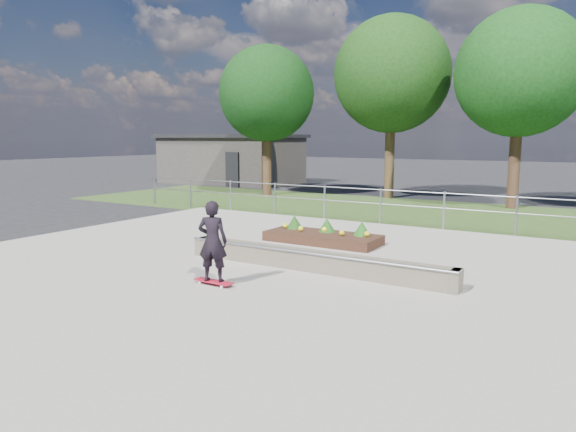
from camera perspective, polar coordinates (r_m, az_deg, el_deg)
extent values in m
plane|color=black|center=(10.21, -5.38, -7.11)|extent=(120.00, 120.00, 0.00)
cube|color=#2C431A|center=(19.96, 13.81, 0.44)|extent=(30.00, 8.00, 0.02)
cube|color=gray|center=(10.20, -5.38, -6.95)|extent=(15.00, 15.00, 0.06)
cylinder|color=#94969C|center=(22.22, -14.61, 2.75)|extent=(0.06, 0.06, 1.20)
cylinder|color=gray|center=(20.83, -10.77, 2.51)|extent=(0.06, 0.06, 1.20)
cylinder|color=gray|center=(19.55, -6.41, 2.22)|extent=(0.06, 0.06, 1.20)
cylinder|color=gray|center=(18.41, -1.47, 1.87)|extent=(0.06, 0.06, 1.20)
cylinder|color=#96999E|center=(17.41, 4.08, 1.46)|extent=(0.06, 0.06, 1.20)
cylinder|color=gray|center=(16.60, 10.23, 1.00)|extent=(0.06, 0.06, 1.20)
cylinder|color=#9CA0A5|center=(16.00, 16.92, 0.48)|extent=(0.06, 0.06, 1.20)
cylinder|color=gray|center=(15.63, 24.02, -0.08)|extent=(0.06, 0.06, 1.20)
cylinder|color=gray|center=(16.54, 10.28, 2.89)|extent=(20.00, 0.04, 0.04)
cylinder|color=gray|center=(16.59, 10.24, 1.34)|extent=(20.00, 0.04, 0.04)
cube|color=#322F2D|center=(32.66, -6.29, 6.18)|extent=(8.00, 5.00, 2.80)
cube|color=black|center=(32.63, -6.34, 8.81)|extent=(8.40, 5.40, 0.20)
cube|color=black|center=(29.45, -6.22, 5.14)|extent=(0.90, 0.10, 2.00)
cylinder|color=#372216|center=(25.10, -2.36, 5.64)|extent=(0.44, 0.44, 2.93)
sphere|color=black|center=(25.16, -2.41, 13.43)|extent=(4.55, 4.55, 4.55)
cylinder|color=#382716|center=(24.38, 11.19, 5.93)|extent=(0.44, 0.44, 3.38)
sphere|color=black|center=(24.53, 11.47, 15.15)|extent=(5.25, 5.25, 5.25)
cylinder|color=#331F14|center=(22.09, 23.81, 4.81)|extent=(0.44, 0.44, 3.15)
sphere|color=black|center=(22.20, 24.40, 14.31)|extent=(4.90, 4.90, 4.90)
cube|color=brown|center=(10.63, 2.66, -5.00)|extent=(6.00, 0.40, 0.40)
cylinder|color=gray|center=(10.42, 2.14, -4.15)|extent=(6.00, 0.06, 0.06)
cube|color=brown|center=(12.25, -9.34, -3.28)|extent=(0.15, 0.42, 0.40)
cube|color=brown|center=(9.63, 18.09, -6.87)|extent=(0.15, 0.42, 0.40)
cube|color=black|center=(13.46, 3.85, -2.44)|extent=(3.00, 1.20, 0.25)
sphere|color=yellow|center=(14.09, -0.29, -1.07)|extent=(0.14, 0.14, 0.14)
sphere|color=yellow|center=(13.62, 1.42, -1.41)|extent=(0.14, 0.14, 0.14)
sphere|color=yellow|center=(13.51, 4.06, -1.52)|extent=(0.14, 0.14, 0.14)
sphere|color=yellow|center=(13.07, 5.99, -1.88)|extent=(0.14, 0.14, 0.14)
sphere|color=yellow|center=(13.01, 8.76, -1.99)|extent=(0.14, 0.14, 0.14)
cone|color=#173F12|center=(14.10, 0.73, -0.66)|extent=(0.44, 0.44, 0.36)
cone|color=#184614|center=(13.62, 4.35, -1.01)|extent=(0.44, 0.44, 0.36)
cone|color=#184D16|center=(13.21, 8.22, -1.38)|extent=(0.44, 0.44, 0.36)
cylinder|color=silver|center=(9.81, -9.79, -7.34)|extent=(0.05, 0.03, 0.05)
cylinder|color=white|center=(9.94, -9.10, -7.11)|extent=(0.05, 0.03, 0.05)
cylinder|color=silver|center=(9.49, -7.40, -7.84)|extent=(0.05, 0.03, 0.05)
cylinder|color=silver|center=(9.62, -6.72, -7.59)|extent=(0.05, 0.03, 0.05)
cylinder|color=#97969B|center=(9.87, -9.45, -7.08)|extent=(0.02, 0.18, 0.02)
cylinder|color=#98999D|center=(9.55, -7.06, -7.56)|extent=(0.02, 0.18, 0.02)
cube|color=#A41427|center=(9.70, -8.28, -7.20)|extent=(0.80, 0.21, 0.02)
imported|color=black|center=(9.52, -8.37, -2.78)|extent=(0.64, 0.53, 1.51)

